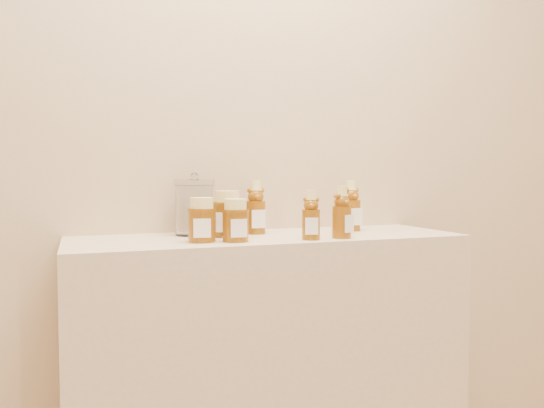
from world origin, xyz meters
name	(u,v)px	position (x,y,z in m)	size (l,w,h in m)	color
wall_back	(249,98)	(0.00, 1.75, 1.35)	(3.50, 0.02, 2.70)	tan
display_table	(269,379)	(0.00, 1.55, 0.45)	(1.20, 0.40, 0.90)	tan
bear_bottle_back_left	(256,203)	(-0.02, 1.62, 1.00)	(0.07, 0.07, 0.19)	#663608
bear_bottle_back_mid	(341,208)	(0.24, 1.53, 0.98)	(0.06, 0.06, 0.17)	#663608
bear_bottle_back_right	(351,202)	(0.31, 1.60, 1.00)	(0.07, 0.07, 0.19)	#663608
bear_bottle_front_left	(311,212)	(0.08, 1.42, 0.98)	(0.06, 0.06, 0.16)	#663608
bear_bottle_front_right	(342,209)	(0.18, 1.42, 0.99)	(0.06, 0.06, 0.18)	#663608
honey_jar_left	(202,220)	(-0.23, 1.47, 0.96)	(0.08, 0.08, 0.12)	#663608
honey_jar_back	(227,214)	(-0.13, 1.57, 0.97)	(0.09, 0.09, 0.14)	#663608
honey_jar_front	(235,220)	(-0.14, 1.45, 0.96)	(0.08, 0.08, 0.12)	#663608
glass_canister	(195,205)	(-0.21, 1.65, 1.00)	(0.12, 0.12, 0.19)	white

